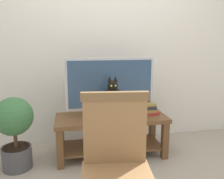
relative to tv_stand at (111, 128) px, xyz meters
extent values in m
cube|color=silver|center=(0.03, 0.55, 1.08)|extent=(7.00, 0.12, 2.80)
cube|color=brown|center=(0.00, 0.00, 0.12)|extent=(1.23, 0.50, 0.04)
cube|color=brown|center=(-0.57, -0.20, -0.11)|extent=(0.07, 0.07, 0.42)
cube|color=brown|center=(0.57, -0.20, -0.11)|extent=(0.07, 0.07, 0.42)
cube|color=brown|center=(-0.57, 0.20, -0.11)|extent=(0.07, 0.07, 0.42)
cube|color=brown|center=(0.57, 0.20, -0.11)|extent=(0.07, 0.07, 0.42)
cube|color=brown|center=(0.00, 0.00, -0.21)|extent=(1.13, 0.42, 0.02)
cube|color=#B7B7BC|center=(0.00, 0.07, 0.16)|extent=(0.37, 0.20, 0.03)
cube|color=#B7B7BC|center=(0.00, 0.07, 0.19)|extent=(0.06, 0.04, 0.04)
cube|color=#B7B7BC|center=(0.00, 0.07, 0.50)|extent=(0.99, 0.05, 0.58)
cube|color=navy|center=(0.00, 0.04, 0.50)|extent=(0.93, 0.01, 0.52)
sphere|color=#2672F2|center=(0.48, 0.03, 0.23)|extent=(0.01, 0.01, 0.01)
cube|color=#BCBCC1|center=(-0.01, -0.10, 0.18)|extent=(0.36, 0.29, 0.07)
cube|color=black|center=(-0.01, -0.25, 0.18)|extent=(0.22, 0.01, 0.04)
ellipsoid|color=black|center=(-0.01, -0.10, 0.33)|extent=(0.24, 0.28, 0.22)
ellipsoid|color=black|center=(-0.01, -0.14, 0.40)|extent=(0.20, 0.18, 0.20)
sphere|color=black|center=(-0.01, -0.15, 0.52)|extent=(0.11, 0.11, 0.11)
cone|color=black|center=(-0.04, -0.15, 0.59)|extent=(0.05, 0.05, 0.06)
cone|color=black|center=(0.02, -0.15, 0.59)|extent=(0.05, 0.05, 0.06)
sphere|color=#B2C64C|center=(-0.03, -0.20, 0.53)|extent=(0.02, 0.02, 0.02)
sphere|color=#B2C64C|center=(0.01, -0.20, 0.53)|extent=(0.02, 0.02, 0.02)
cylinder|color=black|center=(0.06, -0.20, 0.24)|extent=(0.09, 0.22, 0.04)
cube|color=olive|center=(-0.16, -1.02, 0.40)|extent=(0.43, 0.08, 0.50)
cube|color=brown|center=(-0.16, -1.02, 0.61)|extent=(0.45, 0.09, 0.06)
cube|color=#B2332D|center=(0.43, 0.01, 0.16)|extent=(0.25, 0.20, 0.03)
cube|color=olive|center=(0.42, 0.02, 0.19)|extent=(0.21, 0.19, 0.03)
cube|color=#2D2D33|center=(0.44, 0.01, 0.22)|extent=(0.18, 0.15, 0.04)
cube|color=olive|center=(0.42, 0.01, 0.26)|extent=(0.18, 0.16, 0.03)
cylinder|color=#47474C|center=(-1.01, -0.11, -0.20)|extent=(0.30, 0.30, 0.23)
cylinder|color=#332319|center=(-1.01, -0.11, -0.10)|extent=(0.27, 0.27, 0.02)
cylinder|color=#4C3823|center=(-1.01, -0.11, 0.00)|extent=(0.04, 0.04, 0.17)
sphere|color=#386B3D|center=(-1.01, -0.11, 0.24)|extent=(0.38, 0.38, 0.38)
camera|label=1|loc=(-0.46, -2.49, 0.97)|focal=37.76mm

